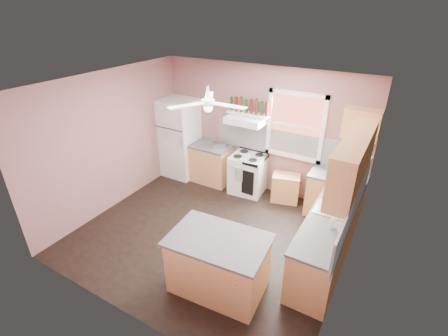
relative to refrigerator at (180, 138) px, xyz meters
The scene contains 32 objects.
floor 2.67m from the refrigerator, 41.46° to the right, with size 4.50×4.50×0.00m, color black.
ceiling 3.07m from the refrigerator, 41.46° to the right, with size 4.50×4.50×0.00m, color white.
wall_back 1.96m from the refrigerator, 10.99° to the left, with size 4.50×0.05×2.70m, color #865959.
wall_right 4.49m from the refrigerator, 21.78° to the right, with size 0.05×4.00×2.70m, color #865959.
wall_left 1.76m from the refrigerator, 103.41° to the right, with size 0.05×4.00×2.70m, color #865959.
backsplash_back 2.37m from the refrigerator, ahead, with size 2.90×0.03×0.55m, color white.
backsplash_right 4.34m from the refrigerator, 18.29° to the right, with size 0.03×2.60×0.55m, color white.
window_view 2.73m from the refrigerator, ahead, with size 1.00×0.02×1.20m, color maroon.
window_frame 2.73m from the refrigerator, ahead, with size 1.16×0.07×1.36m, color white.
refrigerator is the anchor object (origin of this frame).
base_cabinet_left 0.96m from the refrigerator, ahead, with size 0.90×0.60×0.86m, color tan.
counter_left 0.82m from the refrigerator, ahead, with size 0.92×0.62×0.04m, color #4C4C4F.
toaster 1.06m from the refrigerator, ahead, with size 0.28×0.16×0.18m, color silver.
stove 1.83m from the refrigerator, ahead, with size 0.71×0.64×0.86m, color white.
range_hood 1.79m from the refrigerator, ahead, with size 0.78×0.50×0.14m, color white.
bottle_shelf 1.84m from the refrigerator, ahead, with size 0.90×0.26×0.03m, color white.
cart 2.71m from the refrigerator, ahead, with size 0.55×0.37×0.55m, color tan.
base_cabinet_corner 3.66m from the refrigerator, ahead, with size 1.00×0.60×0.86m, color tan.
base_cabinet_right 4.09m from the refrigerator, 19.55° to the right, with size 0.60×2.20×0.86m, color tan.
counter_corner 3.63m from the refrigerator, ahead, with size 1.02×0.62×0.04m, color #4C4C4F.
counter_right 4.05m from the refrigerator, 19.60° to the right, with size 0.62×2.22×0.04m, color #4C4C4F.
sink 3.99m from the refrigerator, 16.90° to the right, with size 0.55×0.45×0.03m, color silver.
faucet 4.15m from the refrigerator, 16.25° to the right, with size 0.03×0.03×0.14m, color silver.
upper_cabinet_right 4.21m from the refrigerator, 16.33° to the right, with size 0.33×1.80×0.76m, color tan.
upper_cabinet_corner 3.96m from the refrigerator, ahead, with size 0.60×0.33×0.52m, color tan.
paper_towel 3.97m from the refrigerator, ahead, with size 0.12×0.12×0.26m, color white.
island 3.75m from the refrigerator, 45.06° to the right, with size 1.29×0.82×0.86m, color tan.
island_top 3.72m from the refrigerator, 45.06° to the right, with size 1.37×0.89×0.04m, color #4C4C4F.
ceiling_fan_hub 2.94m from the refrigerator, 41.46° to the right, with size 0.20×0.20×0.08m, color white.
soap_bottle 4.23m from the refrigerator, 22.31° to the right, with size 0.08×0.08×0.21m, color silver.
red_caddy 3.98m from the refrigerator, 11.08° to the right, with size 0.18×0.12×0.10m, color #A7170E.
wine_bottles 1.92m from the refrigerator, ahead, with size 0.86×0.06×0.31m.
Camera 1 is at (2.56, -3.94, 3.78)m, focal length 26.00 mm.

